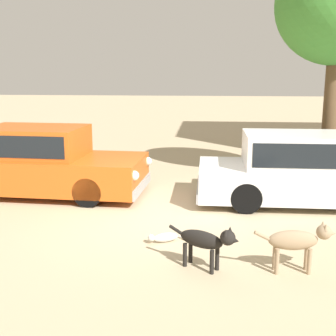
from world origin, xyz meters
TOP-DOWN VIEW (x-y plane):
  - ground_plane at (0.00, 0.00)m, footprint 80.00×80.00m
  - parked_sedan_nearest at (-2.92, 1.39)m, footprint 4.90×2.05m
  - parked_sedan_second at (2.86, 1.15)m, footprint 4.72×1.74m
  - stray_dog_spotted at (0.84, -2.20)m, footprint 1.00×0.61m
  - stray_dog_tan at (2.08, -2.16)m, footprint 1.10×0.25m
  - stray_cat at (0.15, -1.24)m, footprint 0.65×0.36m

SIDE VIEW (x-z plane):
  - ground_plane at x=0.00m, z-range 0.00..0.00m
  - stray_cat at x=0.15m, z-range -0.01..0.16m
  - stray_dog_spotted at x=0.84m, z-range 0.09..0.76m
  - stray_dog_tan at x=2.08m, z-range 0.10..0.82m
  - parked_sedan_second at x=2.86m, z-range 0.00..1.46m
  - parked_sedan_nearest at x=-2.92m, z-range -0.01..1.48m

